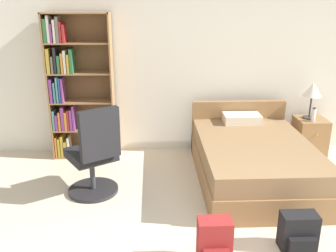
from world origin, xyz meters
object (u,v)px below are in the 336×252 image
table_lamp (312,91)px  water_bottle (314,115)px  bookshelf (72,86)px  bed (253,159)px  backpack_black (299,233)px  nightstand (309,136)px  backpack_red (214,244)px  office_chair (94,157)px

table_lamp → water_bottle: bearing=-91.5°
bookshelf → table_lamp: bearing=-1.2°
bookshelf → bed: 2.58m
table_lamp → backpack_black: 2.49m
table_lamp → bookshelf: bearing=178.8°
nightstand → table_lamp: 0.66m
bookshelf → backpack_red: bookshelf is taller
nightstand → bookshelf: bearing=178.2°
water_bottle → backpack_black: bearing=-114.6°
bookshelf → water_bottle: size_ratio=10.10×
office_chair → backpack_black: 2.24m
bookshelf → bed: size_ratio=1.02×
bookshelf → bed: (2.31, -0.87, -0.74)m
bookshelf → backpack_black: (2.38, -2.25, -0.85)m
bookshelf → office_chair: bookshelf is taller
office_chair → table_lamp: office_chair is taller
office_chair → bed: bearing=9.4°
nightstand → backpack_black: size_ratio=1.53×
water_bottle → backpack_red: 2.83m
nightstand → table_lamp: bearing=125.8°
nightstand → water_bottle: bearing=-105.4°
nightstand → water_bottle: (-0.03, -0.11, 0.36)m
backpack_black → backpack_red: bearing=-167.8°
bookshelf → table_lamp: (3.31, -0.07, -0.09)m
nightstand → backpack_red: (-1.75, -2.31, -0.07)m
nightstand → water_bottle: water_bottle is taller
water_bottle → backpack_black: 2.28m
table_lamp → water_bottle: (-0.00, -0.14, -0.30)m
bed → backpack_red: bearing=-115.0°
bed → office_chair: 1.92m
office_chair → backpack_red: size_ratio=2.55×
water_bottle → bed: bearing=-146.5°
office_chair → water_bottle: bearing=18.6°
water_bottle → backpack_black: size_ratio=0.56×
bookshelf → water_bottle: bearing=-3.7°
water_bottle → backpack_black: (-0.93, -2.04, -0.46)m
office_chair → nightstand: 3.11m
bed → table_lamp: (1.00, 0.80, 0.66)m
backpack_black → water_bottle: bearing=65.4°
office_chair → nightstand: size_ratio=2.02×
nightstand → table_lamp: size_ratio=1.05×
bookshelf → nightstand: bearing=-1.8°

